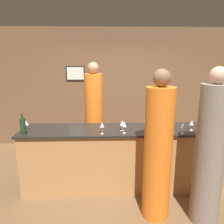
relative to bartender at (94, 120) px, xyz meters
The scene contains 15 objects.
ground_plane 1.29m from the bartender, 52.66° to the right, with size 14.00×14.00×0.00m, color brown.
back_wall 1.50m from the bartender, 68.39° to the left, with size 8.00×0.08×2.80m.
bar_counter 0.98m from the bartender, 52.66° to the right, with size 3.29×0.68×1.00m.
bartender is the anchor object (origin of this frame).
guest_0 2.13m from the bartender, 45.53° to the right, with size 0.36×0.36×1.99m.
guest_1 1.66m from the bartender, 58.16° to the right, with size 0.36×0.36×1.96m.
wine_bottle_0 1.35m from the bartender, 137.97° to the right, with size 0.08×0.08×0.31m.
wine_glass_0 1.74m from the bartender, 27.68° to the right, with size 0.07×0.07×0.16m.
wine_glass_1 0.94m from the bartender, 59.38° to the right, with size 0.08×0.08×0.16m.
wine_glass_2 2.18m from the bartender, 24.53° to the right, with size 0.08×0.08×0.17m.
wine_glass_3 1.66m from the bartender, 35.00° to the right, with size 0.06×0.06×0.15m.
wine_glass_4 1.25m from the bartender, 143.85° to the right, with size 0.07×0.07×0.15m.
wine_glass_5 1.05m from the bartender, 61.75° to the right, with size 0.07×0.07×0.18m.
wine_glass_6 1.31m from the bartender, 36.47° to the right, with size 0.08×0.08×0.16m.
wine_glass_7 0.96m from the bartender, 80.11° to the right, with size 0.07×0.07×0.17m.
Camera 1 is at (-0.33, -3.28, 2.07)m, focal length 35.00 mm.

